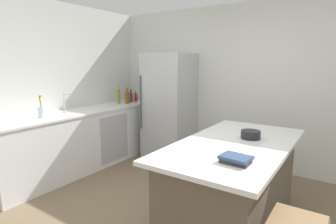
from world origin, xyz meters
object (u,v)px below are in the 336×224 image
olive_oil_bottle (119,96)px  cookbook_stack (236,159)px  hot_sauce_bottle (136,97)px  mixing_bowl (251,135)px  syrup_bottle (131,97)px  kitchen_island (233,185)px  soda_bottle (128,96)px  sink_faucet (65,102)px  vinegar_bottle (141,95)px  whiskey_bottle (127,97)px  flower_vase (41,110)px  refrigerator (169,107)px

olive_oil_bottle → cookbook_stack: size_ratio=1.42×
hot_sauce_bottle → olive_oil_bottle: (-0.09, -0.37, 0.05)m
hot_sauce_bottle → mixing_bowl: hot_sauce_bottle is taller
syrup_bottle → olive_oil_bottle: 0.28m
kitchen_island → soda_bottle: (-2.58, 1.28, 0.60)m
hot_sauce_bottle → mixing_bowl: bearing=-25.0°
sink_faucet → kitchen_island: bearing=1.2°
kitchen_island → hot_sauce_bottle: hot_sauce_bottle is taller
vinegar_bottle → mixing_bowl: vinegar_bottle is taller
hot_sauce_bottle → whiskey_bottle: 0.29m
hot_sauce_bottle → flower_vase: bearing=-91.2°
soda_bottle → mixing_bowl: 2.86m
sink_faucet → vinegar_bottle: (0.14, 1.61, -0.04)m
hot_sauce_bottle → whiskey_bottle: (0.04, -0.28, 0.03)m
cookbook_stack → hot_sauce_bottle: bearing=144.1°
flower_vase → whiskey_bottle: bearing=87.2°
syrup_bottle → mixing_bowl: 2.90m
refrigerator → hot_sauce_bottle: 0.83m
soda_bottle → whiskey_bottle: 0.12m
sink_faucet → whiskey_bottle: sink_faucet is taller
whiskey_bottle → mixing_bowl: size_ratio=1.38×
cookbook_stack → olive_oil_bottle: bearing=150.3°
flower_vase → cookbook_stack: flower_vase is taller
kitchen_island → soda_bottle: bearing=153.6°
sink_faucet → soda_bottle: soda_bottle is taller
kitchen_island → flower_vase: bearing=-169.9°
kitchen_island → vinegar_bottle: size_ratio=6.75×
syrup_bottle → sink_faucet: bearing=-91.9°
flower_vase → soda_bottle: size_ratio=1.02×
soda_bottle → kitchen_island: bearing=-26.4°
sink_faucet → hot_sauce_bottle: (0.08, 1.52, -0.08)m
vinegar_bottle → syrup_bottle: size_ratio=1.19×
hot_sauce_bottle → syrup_bottle: bearing=-111.4°
syrup_bottle → soda_bottle: soda_bottle is taller
flower_vase → hot_sauce_bottle: size_ratio=1.59×
sink_faucet → vinegar_bottle: size_ratio=1.06×
vinegar_bottle → whiskey_bottle: bearing=-92.4°
hot_sauce_bottle → whiskey_bottle: bearing=-81.9°
sink_faucet → flower_vase: flower_vase is taller
flower_vase → olive_oil_bottle: (-0.05, 1.55, 0.04)m
sink_faucet → mixing_bowl: bearing=6.1°
refrigerator → vinegar_bottle: 0.79m
soda_bottle → whiskey_bottle: bearing=-53.9°
whiskey_bottle → syrup_bottle: bearing=112.8°
refrigerator → sink_faucet: (-0.90, -1.46, 0.18)m
refrigerator → sink_faucet: bearing=-121.8°
sink_faucet → mixing_bowl: 2.73m
kitchen_island → olive_oil_bottle: olive_oil_bottle is taller
flower_vase → cookbook_stack: (2.79, -0.07, -0.11)m
soda_bottle → flower_vase: bearing=-90.3°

